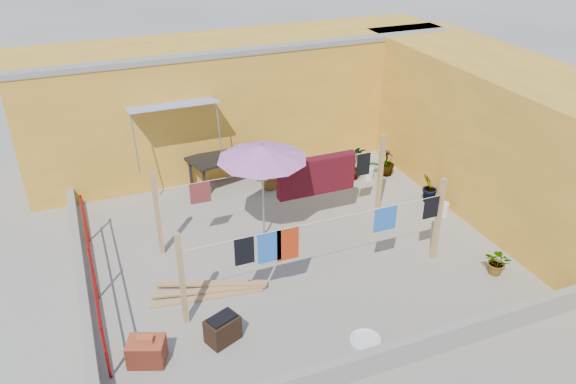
% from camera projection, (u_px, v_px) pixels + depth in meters
% --- Properties ---
extents(ground, '(80.00, 80.00, 0.00)m').
position_uv_depth(ground, '(291.00, 248.00, 11.59)').
color(ground, '#9E998E').
rests_on(ground, ground).
extents(wall_back, '(11.00, 3.27, 3.21)m').
position_uv_depth(wall_back, '(242.00, 99.00, 14.79)').
color(wall_back, gold).
rests_on(wall_back, ground).
extents(wall_right, '(2.40, 9.00, 3.20)m').
position_uv_depth(wall_right, '(507.00, 139.00, 12.51)').
color(wall_right, gold).
rests_on(wall_right, ground).
extents(parapet_front, '(8.30, 0.16, 0.44)m').
position_uv_depth(parapet_front, '(379.00, 359.00, 8.57)').
color(parapet_front, gray).
rests_on(parapet_front, ground).
extents(parapet_left, '(0.16, 7.30, 0.44)m').
position_uv_depth(parapet_left, '(82.00, 285.00, 10.15)').
color(parapet_left, gray).
rests_on(parapet_left, ground).
extents(red_railing, '(0.05, 4.20, 1.10)m').
position_uv_depth(red_railing, '(92.00, 266.00, 9.82)').
color(red_railing, '#9C0F0F').
rests_on(red_railing, ground).
extents(clothesline_rig, '(5.09, 2.35, 1.80)m').
position_uv_depth(clothesline_rig, '(313.00, 185.00, 11.71)').
color(clothesline_rig, tan).
rests_on(clothesline_rig, ground).
extents(patio_umbrella, '(2.18, 2.18, 2.18)m').
position_uv_depth(patio_umbrella, '(262.00, 153.00, 11.00)').
color(patio_umbrella, gray).
rests_on(patio_umbrella, ground).
extents(outdoor_table, '(1.89, 1.27, 0.81)m').
position_uv_depth(outdoor_table, '(224.00, 158.00, 13.68)').
color(outdoor_table, black).
rests_on(outdoor_table, ground).
extents(brick_stack, '(0.68, 0.59, 0.50)m').
position_uv_depth(brick_stack, '(147.00, 351.00, 8.73)').
color(brick_stack, '#AC3E27').
rests_on(brick_stack, ground).
extents(lumber_pile, '(2.17, 0.89, 0.13)m').
position_uv_depth(lumber_pile, '(209.00, 290.00, 10.26)').
color(lumber_pile, tan).
rests_on(lumber_pile, ground).
extents(brazier, '(0.63, 0.53, 0.48)m').
position_uv_depth(brazier, '(223.00, 329.00, 9.13)').
color(brazier, black).
rests_on(brazier, ground).
extents(white_basin, '(0.53, 0.53, 0.09)m').
position_uv_depth(white_basin, '(365.00, 340.00, 9.16)').
color(white_basin, silver).
rests_on(white_basin, ground).
extents(water_jug_a, '(0.23, 0.23, 0.35)m').
position_uv_depth(water_jug_a, '(444.00, 209.00, 12.66)').
color(water_jug_a, silver).
rests_on(water_jug_a, ground).
extents(water_jug_b, '(0.23, 0.23, 0.37)m').
position_uv_depth(water_jug_b, '(369.00, 174.00, 14.19)').
color(water_jug_b, silver).
rests_on(water_jug_b, ground).
extents(green_hose, '(0.50, 0.50, 0.07)m').
position_uv_depth(green_hose, '(373.00, 167.00, 14.82)').
color(green_hose, '#197228').
rests_on(green_hose, ground).
extents(plant_back_a, '(0.94, 0.89, 0.81)m').
position_uv_depth(plant_back_a, '(270.00, 173.00, 13.69)').
color(plant_back_a, '#1A5D1C').
rests_on(plant_back_a, ground).
extents(plant_back_b, '(0.46, 0.46, 0.73)m').
position_uv_depth(plant_back_b, '(387.00, 162.00, 14.32)').
color(plant_back_b, '#1A5D1C').
rests_on(plant_back_b, ground).
extents(plant_right_a, '(0.54, 0.41, 0.94)m').
position_uv_depth(plant_right_a, '(356.00, 162.00, 14.06)').
color(plant_right_a, '#1A5D1C').
rests_on(plant_right_a, ground).
extents(plant_right_b, '(0.55, 0.54, 0.78)m').
position_uv_depth(plant_right_b, '(429.00, 188.00, 13.04)').
color(plant_right_b, '#1A5D1C').
rests_on(plant_right_b, ground).
extents(plant_right_c, '(0.63, 0.64, 0.54)m').
position_uv_depth(plant_right_c, '(498.00, 262.00, 10.69)').
color(plant_right_c, '#1A5D1C').
rests_on(plant_right_c, ground).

